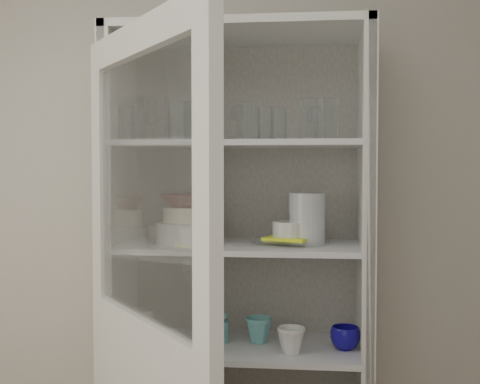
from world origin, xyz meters
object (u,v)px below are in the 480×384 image
Objects in this scene: goblet_1 at (193,121)px; grey_bowl_stack at (307,218)px; pantry_cabinet at (242,320)px; mug_teal at (259,330)px; white_ramekin at (290,229)px; goblet_0 at (152,125)px; measuring_cups at (164,341)px; mug_white at (291,340)px; mug_blue at (345,338)px; yellow_trivet at (290,238)px; cream_bowl at (188,215)px; teal_jar at (218,329)px; glass_platter at (290,242)px; plate_stack_front at (188,233)px; white_canister at (142,324)px; goblet_3 at (315,123)px; terracotta_bowl at (188,201)px; goblet_2 at (238,122)px; plate_stack_back at (171,232)px.

goblet_1 is 0.61m from grey_bowl_stack.
pantry_cabinet reaches higher than mug_teal.
grey_bowl_stack reaches higher than white_ramekin.
measuring_cups is (0.09, -0.17, -0.85)m from goblet_0.
measuring_cups is at bearing 169.18° from mug_white.
mug_white is at bearing -85.22° from white_ramekin.
mug_white is at bearing -156.81° from mug_blue.
grey_bowl_stack is (0.26, -0.06, 0.42)m from pantry_cabinet.
yellow_trivet is at bearing 8.61° from measuring_cups.
cream_bowl is 1.85× the size of teal_jar.
glass_platter is at bearing 174.07° from mug_blue.
plate_stack_front is (0.18, -0.13, -0.43)m from goblet_0.
plate_stack_front is at bearing -162.25° from teal_jar.
teal_jar is 0.90× the size of white_canister.
goblet_3 is (0.50, 0.03, -0.01)m from goblet_1.
glass_platter is at bearing -2.17° from teal_jar.
measuring_cups is at bearing -171.39° from white_ramekin.
goblet_3 is 0.78× the size of terracotta_bowl.
terracotta_bowl reaches higher than mug_white.
plate_stack_front is at bearing -164.40° from goblet_3.
pantry_cabinet is at bearing 3.94° from white_canister.
yellow_trivet is at bearing 0.00° from glass_platter.
mug_blue is (0.61, -0.01, -0.47)m from cream_bowl.
plate_stack_back is at bearing 168.65° from goblet_2.
yellow_trivet is at bearing 3.63° from terracotta_bowl.
goblet_1 is at bearing 170.29° from grey_bowl_stack.
plate_stack_back is at bearing 123.30° from cream_bowl.
goblet_1 is 1.74× the size of teal_jar.
glass_platter reaches higher than mug_blue.
cream_bowl reaches higher than mug_teal.
grey_bowl_stack is at bearing -0.52° from teal_jar.
glass_platter reaches higher than mug_teal.
grey_bowl_stack is (0.47, -0.08, -0.39)m from goblet_1.
goblet_0 is at bearing -178.91° from goblet_3.
cream_bowl is 0.54m from mug_teal.
goblet_1 reaches higher than goblet_0.
goblet_1 is 0.86m from white_canister.
glass_platter is (0.21, -0.07, -0.48)m from goblet_2.
grey_bowl_stack reaches higher than glass_platter.
plate_stack_back is 0.92× the size of terracotta_bowl.
plate_stack_front is at bearing 161.74° from mug_white.
grey_bowl_stack reaches higher than mug_white.
plate_stack_front is at bearing -35.83° from goblet_0.
goblet_2 reaches higher than white_ramekin.
grey_bowl_stack is at bearing -8.25° from goblet_0.
teal_jar is (-0.35, 0.00, -0.45)m from grey_bowl_stack.
plate_stack_front reaches higher than white_canister.
mug_white is at bearing -13.17° from white_canister.
teal_jar is (-0.39, -0.10, -0.83)m from goblet_3.
plate_stack_back is at bearing 94.95° from measuring_cups.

